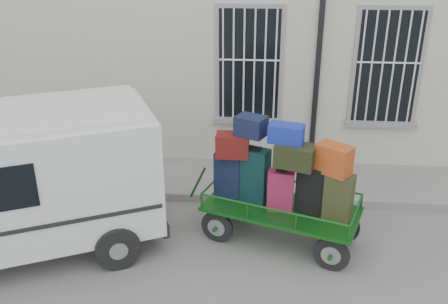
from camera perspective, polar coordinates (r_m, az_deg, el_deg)
ground at (r=8.29m, az=4.71°, el=-10.70°), size 80.00×80.00×0.00m
building at (r=12.43m, az=5.28°, el=16.03°), size 24.00×5.15×6.00m
sidewalk at (r=10.14m, az=4.76°, el=-3.26°), size 24.00×1.70×0.15m
luggage_cart at (r=7.91m, az=6.48°, el=-3.56°), size 2.90×1.85×2.09m
van at (r=8.15m, az=-24.05°, el=-2.78°), size 4.92×3.63×2.31m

